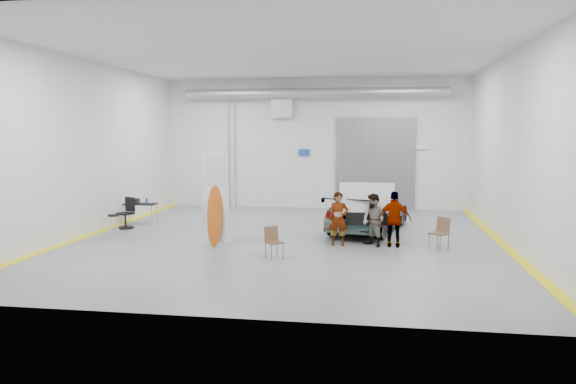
# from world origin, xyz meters

# --- Properties ---
(ground) EXTENTS (16.00, 16.00, 0.00)m
(ground) POSITION_xyz_m (0.00, 0.00, 0.00)
(ground) COLOR slate
(ground) RESTS_ON ground
(room_shell) EXTENTS (14.02, 16.18, 6.01)m
(room_shell) POSITION_xyz_m (0.24, 2.22, 4.08)
(room_shell) COLOR silver
(room_shell) RESTS_ON ground
(sedan_car) EXTENTS (3.24, 5.45, 1.48)m
(sedan_car) POSITION_xyz_m (2.58, 2.14, 0.74)
(sedan_car) COLOR silver
(sedan_car) RESTS_ON ground
(person_a) EXTENTS (0.65, 0.46, 1.68)m
(person_a) POSITION_xyz_m (1.73, -0.71, 0.84)
(person_a) COLOR brown
(person_a) RESTS_ON ground
(person_b) EXTENTS (1.00, 1.00, 1.64)m
(person_b) POSITION_xyz_m (2.82, -0.71, 0.82)
(person_b) COLOR slate
(person_b) RESTS_ON ground
(person_c) EXTENTS (1.02, 0.46, 1.73)m
(person_c) POSITION_xyz_m (3.45, -0.71, 0.87)
(person_c) COLOR #AB6A39
(person_c) RESTS_ON ground
(surfboard_display) EXTENTS (0.87, 0.34, 3.10)m
(surfboard_display) POSITION_xyz_m (-1.96, -1.51, 1.25)
(surfboard_display) COLOR white
(surfboard_display) RESTS_ON ground
(folding_chair_near) EXTENTS (0.58, 0.64, 0.89)m
(folding_chair_near) POSITION_xyz_m (0.09, -2.83, 0.28)
(folding_chair_near) COLOR brown
(folding_chair_near) RESTS_ON ground
(folding_chair_far) EXTENTS (0.64, 0.72, 0.97)m
(folding_chair_far) POSITION_xyz_m (4.76, -0.92, 0.30)
(folding_chair_far) COLOR brown
(folding_chair_far) RESTS_ON ground
(shop_stool) EXTENTS (0.40, 0.40, 0.78)m
(shop_stool) POSITION_xyz_m (-5.83, -0.56, 0.39)
(shop_stool) COLOR black
(shop_stool) RESTS_ON ground
(work_table) EXTENTS (1.24, 0.63, 1.00)m
(work_table) POSITION_xyz_m (-6.25, 2.43, 0.77)
(work_table) COLOR #9B9FA4
(work_table) RESTS_ON ground
(office_chair) EXTENTS (0.64, 0.68, 1.12)m
(office_chair) POSITION_xyz_m (-6.22, 1.25, 0.49)
(office_chair) COLOR black
(office_chair) RESTS_ON ground
(trunk_lid) EXTENTS (1.72, 1.05, 0.04)m
(trunk_lid) POSITION_xyz_m (2.58, -0.16, 1.50)
(trunk_lid) COLOR silver
(trunk_lid) RESTS_ON sedan_car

